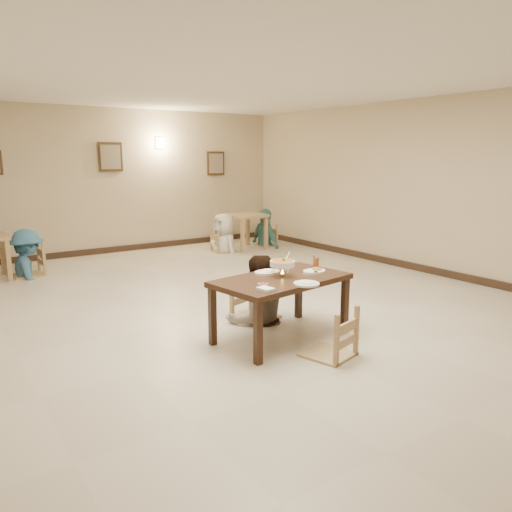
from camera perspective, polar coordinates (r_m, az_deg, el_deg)
floor at (r=6.65m, az=-2.39°, el=-6.30°), size 10.00×10.00×0.00m
ceiling at (r=6.42m, az=-2.62°, el=20.16°), size 10.00×10.00×0.00m
wall_back at (r=10.92m, az=-16.72°, el=8.16°), size 10.00×0.00×10.00m
wall_right at (r=9.13m, az=19.48°, el=7.46°), size 0.00×10.00×10.00m
baseboard_back at (r=11.05m, az=-16.25°, el=0.69°), size 8.00×0.06×0.12m
baseboard_right at (r=9.30m, az=18.79°, el=-1.41°), size 0.06×10.00×0.12m
picture_b at (r=10.90m, az=-16.30°, el=10.81°), size 0.50×0.04×0.60m
picture_c at (r=11.93m, az=-4.62°, el=10.50°), size 0.45×0.04×0.55m
wall_sconce at (r=11.30m, az=-10.97°, el=12.57°), size 0.16×0.05×0.22m
main_table at (r=5.53m, az=2.91°, el=-3.27°), size 1.60×1.05×0.70m
chair_far at (r=6.20m, az=-0.04°, el=-2.66°), size 0.48×0.48×1.03m
chair_near at (r=5.13m, az=8.37°, el=-6.06°), size 0.46×0.46×0.99m
main_diner at (r=6.07m, az=0.14°, el=0.10°), size 0.92×0.79×1.66m
curry_warmer at (r=5.53m, az=3.05°, el=-0.87°), size 0.31×0.28×0.25m
rice_plate_far at (r=5.70m, az=1.29°, el=-1.83°), size 0.31×0.31×0.07m
rice_plate_near at (r=5.22m, az=5.79°, el=-3.14°), size 0.27×0.27×0.06m
fried_plate at (r=5.77m, az=6.68°, el=-1.67°), size 0.28×0.28×0.06m
chili_dish at (r=5.18m, az=0.80°, el=-3.22°), size 0.10×0.10×0.02m
napkin_cutlery at (r=4.97m, az=1.11°, el=-3.80°), size 0.16×0.25×0.03m
drink_glass at (r=6.07m, az=6.86°, el=-0.60°), size 0.07×0.07×0.14m
bg_table_right at (r=11.00m, az=-1.24°, el=4.10°), size 0.83×0.83×0.77m
bg_chair_lr at (r=9.33m, az=-24.79°, el=1.07°), size 0.49×0.49×1.05m
bg_chair_rl at (r=10.70m, az=-3.74°, el=3.04°), size 0.45×0.45×0.96m
bg_chair_rr at (r=11.38m, az=1.08°, el=3.46°), size 0.43×0.43×0.92m
bg_diner_b at (r=9.28m, az=-24.93°, el=2.80°), size 0.69×1.09×1.61m
bg_diner_c at (r=10.65m, az=-3.76°, el=4.88°), size 0.57×0.84×1.64m
bg_diner_d at (r=11.34m, az=1.09°, el=5.45°), size 0.47×1.02×1.71m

